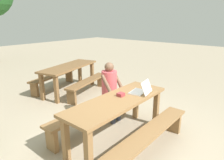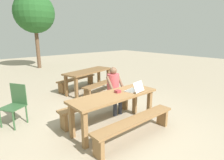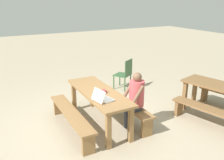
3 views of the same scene
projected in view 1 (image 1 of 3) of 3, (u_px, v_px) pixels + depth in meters
ground_plane at (118, 140)px, 3.59m from camera, size 30.00×30.00×0.00m
picnic_table_front at (118, 106)px, 3.40m from camera, size 2.04×0.68×0.78m
bench_near at (150, 136)px, 3.11m from camera, size 2.02×0.30×0.44m
bench_far at (92, 113)px, 3.88m from camera, size 2.02×0.30×0.44m
laptop at (141, 90)px, 3.62m from camera, size 0.40×0.39×0.24m
small_pouch at (121, 95)px, 3.49m from camera, size 0.12×0.11×0.06m
person_seated at (111, 87)px, 4.12m from camera, size 0.42×0.41×1.24m
picnic_table_mid at (69, 70)px, 5.83m from camera, size 2.04×1.14×0.78m
bench_mid_south at (88, 84)px, 5.67m from camera, size 1.76×0.72×0.42m
bench_mid_north at (53, 78)px, 6.18m from camera, size 1.76×0.72×0.42m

